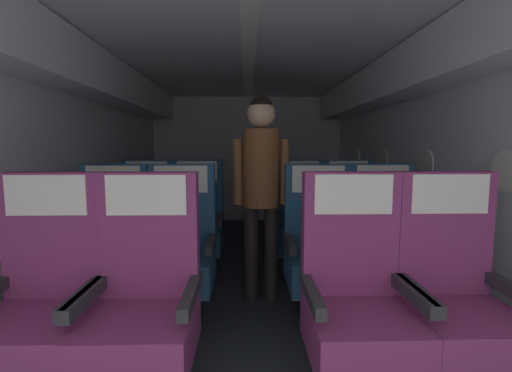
{
  "coord_description": "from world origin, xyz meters",
  "views": [
    {
      "loc": [
        -0.03,
        -0.15,
        1.21
      ],
      "look_at": [
        0.07,
        3.35,
        0.83
      ],
      "focal_mm": 24.52,
      "sensor_mm": 36.0,
      "label": 1
    }
  ],
  "objects_px": {
    "seat_a_left_aisle": "(144,305)",
    "seat_a_right_aisle": "(455,301)",
    "seat_a_right_window": "(357,303)",
    "seat_b_left_aisle": "(180,251)",
    "seat_b_right_window": "(320,251)",
    "seat_c_left_aisle": "(197,225)",
    "seat_c_right_aisle": "(350,224)",
    "seat_b_left_window": "(111,252)",
    "flight_attendant": "(261,177)",
    "seat_b_right_aisle": "(385,249)",
    "seat_a_left_window": "(41,306)",
    "seat_c_left_window": "(146,226)",
    "seat_c_right_window": "(300,224)"
  },
  "relations": [
    {
      "from": "seat_a_left_aisle",
      "to": "flight_attendant",
      "type": "xyz_separation_m",
      "value": [
        0.61,
        1.07,
        0.53
      ]
    },
    {
      "from": "seat_a_right_window",
      "to": "seat_b_right_aisle",
      "type": "distance_m",
      "value": 1.02
    },
    {
      "from": "seat_a_right_window",
      "to": "seat_b_left_aisle",
      "type": "bearing_deg",
      "value": 139.23
    },
    {
      "from": "flight_attendant",
      "to": "seat_a_right_aisle",
      "type": "bearing_deg",
      "value": 113.41
    },
    {
      "from": "seat_a_right_window",
      "to": "seat_c_right_window",
      "type": "height_order",
      "value": "same"
    },
    {
      "from": "seat_a_right_aisle",
      "to": "seat_a_right_window",
      "type": "distance_m",
      "value": 0.49
    },
    {
      "from": "seat_a_left_aisle",
      "to": "seat_c_right_window",
      "type": "bearing_deg",
      "value": 59.56
    },
    {
      "from": "seat_a_left_window",
      "to": "seat_a_left_aisle",
      "type": "xyz_separation_m",
      "value": [
        0.49,
        -0.01,
        0.0
      ]
    },
    {
      "from": "seat_c_right_window",
      "to": "seat_a_left_aisle",
      "type": "bearing_deg",
      "value": -120.44
    },
    {
      "from": "seat_a_left_window",
      "to": "seat_c_right_aisle",
      "type": "bearing_deg",
      "value": 40.8
    },
    {
      "from": "seat_a_left_window",
      "to": "seat_c_left_window",
      "type": "bearing_deg",
      "value": 89.62
    },
    {
      "from": "seat_c_left_window",
      "to": "flight_attendant",
      "type": "xyz_separation_m",
      "value": [
        1.09,
        -0.65,
        0.53
      ]
    },
    {
      "from": "seat_b_right_aisle",
      "to": "flight_attendant",
      "type": "relative_size",
      "value": 0.68
    },
    {
      "from": "seat_a_left_aisle",
      "to": "seat_b_right_window",
      "type": "xyz_separation_m",
      "value": [
        1.03,
        0.86,
        0.0
      ]
    },
    {
      "from": "seat_a_left_aisle",
      "to": "seat_c_right_window",
      "type": "relative_size",
      "value": 1.0
    },
    {
      "from": "seat_a_left_aisle",
      "to": "seat_c_right_aisle",
      "type": "bearing_deg",
      "value": 48.94
    },
    {
      "from": "seat_b_right_aisle",
      "to": "seat_c_left_window",
      "type": "height_order",
      "value": "same"
    },
    {
      "from": "seat_b_left_window",
      "to": "seat_a_right_window",
      "type": "bearing_deg",
      "value": -30.0
    },
    {
      "from": "seat_c_right_window",
      "to": "seat_b_right_window",
      "type": "bearing_deg",
      "value": -89.55
    },
    {
      "from": "seat_c_left_aisle",
      "to": "seat_c_right_window",
      "type": "bearing_deg",
      "value": 0.48
    },
    {
      "from": "seat_a_left_window",
      "to": "seat_b_right_aisle",
      "type": "relative_size",
      "value": 1.0
    },
    {
      "from": "seat_a_right_window",
      "to": "flight_attendant",
      "type": "relative_size",
      "value": 0.68
    },
    {
      "from": "seat_a_left_aisle",
      "to": "seat_b_left_window",
      "type": "height_order",
      "value": "same"
    },
    {
      "from": "seat_b_right_window",
      "to": "seat_c_right_aisle",
      "type": "relative_size",
      "value": 1.0
    },
    {
      "from": "seat_a_right_window",
      "to": "seat_b_left_window",
      "type": "xyz_separation_m",
      "value": [
        -1.51,
        0.87,
        0.0
      ]
    },
    {
      "from": "seat_a_right_window",
      "to": "seat_c_right_aisle",
      "type": "xyz_separation_m",
      "value": [
        0.49,
        1.74,
        0.0
      ]
    },
    {
      "from": "seat_b_right_aisle",
      "to": "seat_c_right_window",
      "type": "distance_m",
      "value": 1.0
    },
    {
      "from": "seat_a_right_window",
      "to": "seat_c_left_window",
      "type": "relative_size",
      "value": 1.0
    },
    {
      "from": "seat_b_right_aisle",
      "to": "seat_c_left_aisle",
      "type": "xyz_separation_m",
      "value": [
        -1.51,
        0.85,
        0.0
      ]
    },
    {
      "from": "seat_b_left_window",
      "to": "seat_b_right_window",
      "type": "relative_size",
      "value": 1.0
    },
    {
      "from": "seat_a_left_window",
      "to": "seat_b_right_aisle",
      "type": "height_order",
      "value": "same"
    },
    {
      "from": "seat_a_right_window",
      "to": "seat_b_left_aisle",
      "type": "height_order",
      "value": "same"
    },
    {
      "from": "seat_c_left_aisle",
      "to": "seat_c_right_aisle",
      "type": "distance_m",
      "value": 1.51
    },
    {
      "from": "seat_b_right_aisle",
      "to": "seat_b_right_window",
      "type": "xyz_separation_m",
      "value": [
        -0.49,
        -0.02,
        0.0
      ]
    },
    {
      "from": "seat_a_right_aisle",
      "to": "seat_b_right_aisle",
      "type": "bearing_deg",
      "value": 89.84
    },
    {
      "from": "seat_b_left_window",
      "to": "seat_c_left_window",
      "type": "height_order",
      "value": "same"
    },
    {
      "from": "seat_a_left_aisle",
      "to": "seat_b_right_window",
      "type": "relative_size",
      "value": 1.0
    },
    {
      "from": "seat_c_left_window",
      "to": "seat_c_right_aisle",
      "type": "distance_m",
      "value": 2.0
    },
    {
      "from": "seat_b_right_window",
      "to": "seat_c_left_aisle",
      "type": "bearing_deg",
      "value": 139.41
    },
    {
      "from": "seat_c_left_window",
      "to": "seat_c_right_window",
      "type": "distance_m",
      "value": 1.5
    },
    {
      "from": "seat_a_left_aisle",
      "to": "seat_a_right_aisle",
      "type": "distance_m",
      "value": 1.52
    },
    {
      "from": "seat_a_right_window",
      "to": "flight_attendant",
      "type": "bearing_deg",
      "value": 111.23
    },
    {
      "from": "seat_a_right_aisle",
      "to": "seat_a_left_aisle",
      "type": "bearing_deg",
      "value": 179.96
    },
    {
      "from": "seat_b_left_window",
      "to": "seat_b_left_aisle",
      "type": "xyz_separation_m",
      "value": [
        0.5,
        0.0,
        0.0
      ]
    },
    {
      "from": "seat_b_left_aisle",
      "to": "seat_c_left_aisle",
      "type": "height_order",
      "value": "same"
    },
    {
      "from": "seat_a_right_window",
      "to": "seat_b_left_window",
      "type": "bearing_deg",
      "value": 150.0
    },
    {
      "from": "seat_c_left_window",
      "to": "seat_c_right_window",
      "type": "xyz_separation_m",
      "value": [
        1.5,
        0.02,
        0.0
      ]
    },
    {
      "from": "seat_a_right_aisle",
      "to": "seat_c_left_window",
      "type": "bearing_deg",
      "value": 139.17
    },
    {
      "from": "seat_c_right_aisle",
      "to": "seat_c_right_window",
      "type": "distance_m",
      "value": 0.49
    },
    {
      "from": "seat_a_left_aisle",
      "to": "seat_a_right_window",
      "type": "distance_m",
      "value": 1.03
    }
  ]
}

